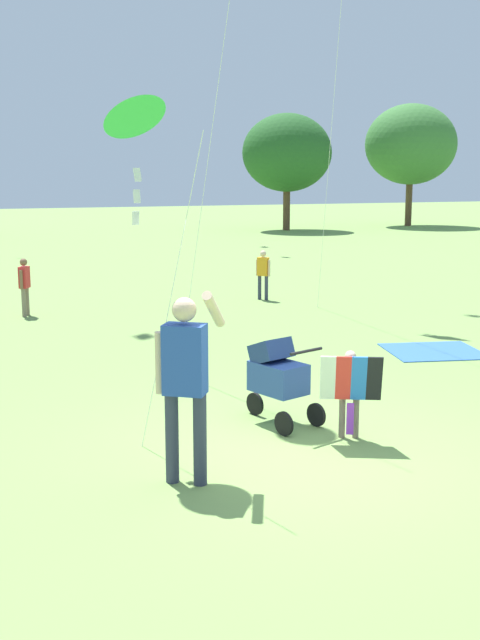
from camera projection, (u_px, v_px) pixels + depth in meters
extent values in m
plane|color=#75994C|center=(300.00, 456.00, 8.34)|extent=(120.00, 120.00, 0.00)
cylinder|color=brown|center=(286.00, 210.00, 40.45)|extent=(0.36, 0.36, 2.07)
ellipsoid|color=#235623|center=(287.00, 153.00, 39.92)|extent=(4.60, 4.14, 3.91)
cylinder|color=brown|center=(409.00, 204.00, 43.68)|extent=(0.36, 0.36, 2.39)
ellipsoid|color=#387033|center=(411.00, 144.00, 43.08)|extent=(5.10, 4.59, 4.34)
cylinder|color=#7F705B|center=(356.00, 417.00, 8.87)|extent=(0.07, 0.07, 0.49)
cylinder|color=#7F705B|center=(342.00, 416.00, 8.88)|extent=(0.07, 0.07, 0.49)
cube|color=#284CA8|center=(350.00, 379.00, 8.80)|extent=(0.25, 0.21, 0.37)
cylinder|color=beige|center=(362.00, 382.00, 8.79)|extent=(0.05, 0.05, 0.33)
cylinder|color=beige|center=(338.00, 381.00, 8.81)|extent=(0.05, 0.05, 0.33)
sphere|color=beige|center=(351.00, 356.00, 8.75)|extent=(0.13, 0.13, 0.13)
cube|color=black|center=(374.00, 379.00, 8.59)|extent=(0.23, 0.24, 0.53)
cube|color=blue|center=(359.00, 378.00, 8.61)|extent=(0.23, 0.24, 0.53)
cube|color=red|center=(343.00, 378.00, 8.62)|extent=(0.23, 0.24, 0.53)
cube|color=white|center=(328.00, 378.00, 8.63)|extent=(0.23, 0.24, 0.53)
cube|color=purple|center=(350.00, 419.00, 8.68)|extent=(0.08, 0.04, 0.36)
cylinder|color=#33384C|center=(172.00, 438.00, 7.57)|extent=(0.13, 0.13, 0.89)
cylinder|color=#33384C|center=(200.00, 440.00, 7.51)|extent=(0.13, 0.13, 0.89)
cube|color=#284CA8|center=(185.00, 359.00, 7.39)|extent=(0.46, 0.42, 0.67)
cylinder|color=beige|center=(160.00, 363.00, 7.46)|extent=(0.10, 0.10, 0.59)
cylinder|color=beige|center=(214.00, 309.00, 7.40)|extent=(0.38, 0.50, 0.42)
sphere|color=beige|center=(184.00, 310.00, 7.31)|extent=(0.23, 0.23, 0.23)
cylinder|color=black|center=(255.00, 404.00, 9.73)|extent=(0.13, 0.28, 0.28)
cylinder|color=black|center=(284.00, 424.00, 8.96)|extent=(0.13, 0.28, 0.28)
cylinder|color=black|center=(316.00, 415.00, 9.29)|extent=(0.13, 0.28, 0.28)
cube|color=#2D4C93|center=(278.00, 378.00, 9.34)|extent=(0.63, 0.75, 0.36)
cube|color=navy|center=(271.00, 351.00, 9.38)|extent=(0.53, 0.53, 0.35)
cylinder|color=black|center=(306.00, 351.00, 8.92)|extent=(0.47, 0.19, 0.04)
cone|color=green|center=(134.00, 116.00, 7.99)|extent=(0.83, 0.76, 0.44)
cube|color=white|center=(137.00, 175.00, 8.14)|extent=(0.09, 0.06, 0.14)
cube|color=white|center=(137.00, 196.00, 8.15)|extent=(0.08, 0.05, 0.14)
cube|color=white|center=(136.00, 218.00, 8.14)|extent=(0.08, 0.05, 0.14)
cylinder|color=silver|center=(170.00, 302.00, 7.94)|extent=(0.41, 1.03, 3.33)
cylinder|color=silver|center=(210.00, 142.00, 10.51)|extent=(0.52, 1.54, 6.68)
cylinder|color=silver|center=(332.00, 118.00, 15.49)|extent=(0.77, 2.53, 8.00)
cylinder|color=#7F705B|center=(24.00, 303.00, 16.30)|extent=(0.09, 0.09, 0.59)
cylinder|color=#7F705B|center=(27.00, 301.00, 16.48)|extent=(0.09, 0.09, 0.59)
cube|color=red|center=(24.00, 277.00, 16.30)|extent=(0.26, 0.30, 0.44)
cylinder|color=brown|center=(21.00, 280.00, 16.15)|extent=(0.06, 0.06, 0.39)
cylinder|color=brown|center=(27.00, 278.00, 16.46)|extent=(0.06, 0.06, 0.39)
sphere|color=brown|center=(23.00, 262.00, 16.24)|extent=(0.15, 0.15, 0.15)
cylinder|color=#33384C|center=(266.00, 288.00, 18.44)|extent=(0.08, 0.08, 0.57)
cylinder|color=#33384C|center=(260.00, 287.00, 18.52)|extent=(0.08, 0.08, 0.57)
cube|color=orange|center=(263.00, 267.00, 18.39)|extent=(0.28, 0.29, 0.43)
cylinder|color=beige|center=(269.00, 268.00, 18.32)|extent=(0.06, 0.06, 0.38)
cylinder|color=beige|center=(257.00, 267.00, 18.47)|extent=(0.06, 0.06, 0.38)
sphere|color=beige|center=(263.00, 254.00, 18.33)|extent=(0.15, 0.15, 0.15)
cube|color=#3366B2|center=(434.00, 351.00, 13.18)|extent=(1.79, 1.66, 0.02)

